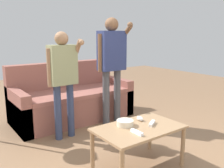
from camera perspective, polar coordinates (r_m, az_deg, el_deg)
ground_plane at (r=2.89m, az=2.71°, el=-17.15°), size 12.00×12.00×0.00m
couch at (r=4.15m, az=-9.40°, el=-3.66°), size 1.89×0.89×0.92m
coffee_table at (r=2.59m, az=6.20°, el=-11.13°), size 0.89×0.55×0.45m
snack_bowl at (r=2.58m, az=3.03°, el=-8.98°), size 0.18×0.18×0.06m
game_remote_nunchuk at (r=2.74m, az=6.48°, el=-7.94°), size 0.06×0.09×0.05m
player_right at (r=3.72m, az=-0.04°, el=5.89°), size 0.48×0.33×1.62m
player_left at (r=3.25m, az=-11.30°, el=2.55°), size 0.42×0.32×1.42m
game_remote_wand_near at (r=2.64m, az=9.25°, el=-8.98°), size 0.15×0.11×0.03m
game_remote_wand_far at (r=2.40m, az=5.77°, el=-11.08°), size 0.04×0.15×0.03m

